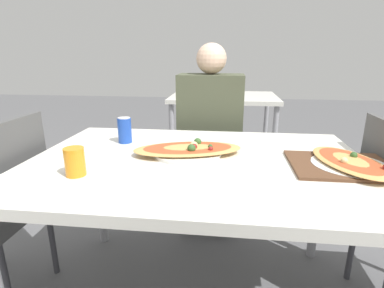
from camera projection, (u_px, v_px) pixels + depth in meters
name	position (u px, v px, depth m)	size (l,w,h in m)	color
dining_table	(197.00, 173.00, 1.26)	(1.39, 0.96, 0.73)	silver
chair_far_seated	(211.00, 151.00, 2.08)	(0.40, 0.40, 0.89)	#4C4C4C
chair_side_left	(1.00, 203.00, 1.35)	(0.40, 0.40, 0.89)	#4C4C4C
person_seated	(210.00, 126.00, 1.91)	(0.40, 0.25, 1.22)	#2D2D38
pizza_main	(188.00, 150.00, 1.30)	(0.51, 0.32, 0.06)	white
soda_can	(125.00, 130.00, 1.46)	(0.07, 0.07, 0.12)	#1E47B2
drink_glass	(75.00, 162.00, 1.07)	(0.07, 0.07, 0.10)	orange
serving_tray	(341.00, 166.00, 1.16)	(0.38, 0.31, 0.01)	brown
pizza_second	(350.00, 163.00, 1.15)	(0.31, 0.43, 0.05)	white
background_table	(220.00, 101.00, 3.17)	(1.10, 0.80, 0.85)	silver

